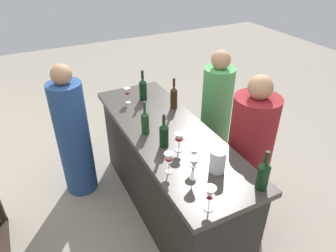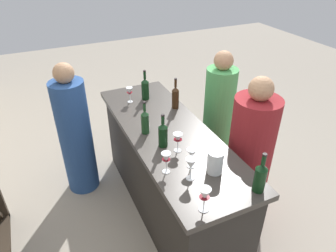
{
  "view_description": "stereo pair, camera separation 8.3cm",
  "coord_description": "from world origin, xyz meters",
  "views": [
    {
      "loc": [
        -2.05,
        1.03,
        2.43
      ],
      "look_at": [
        0.0,
        0.0,
        0.99
      ],
      "focal_mm": 32.91,
      "sensor_mm": 36.0,
      "label": 1
    },
    {
      "loc": [
        -2.09,
        0.96,
        2.43
      ],
      "look_at": [
        0.0,
        0.0,
        0.99
      ],
      "focal_mm": 32.91,
      "sensor_mm": 36.0,
      "label": 2
    }
  ],
  "objects": [
    {
      "name": "wine_bottle_center_olive_green",
      "position": [
        0.06,
        0.19,
        1.06
      ],
      "size": [
        0.07,
        0.07,
        0.3
      ],
      "color": "#193D1E",
      "rests_on": "bar_counter"
    },
    {
      "name": "wine_glass_far_right",
      "position": [
        -0.5,
        0.24,
        1.06
      ],
      "size": [
        0.07,
        0.07,
        0.17
      ],
      "color": "white",
      "rests_on": "bar_counter"
    },
    {
      "name": "person_left_guest",
      "position": [
        0.37,
        -0.79,
        0.67
      ],
      "size": [
        0.41,
        0.41,
        1.45
      ],
      "rotation": [
        0.0,
        0.0,
        1.87
      ],
      "color": "#4CA559",
      "rests_on": "ground"
    },
    {
      "name": "wine_glass_near_left",
      "position": [
        -0.52,
        0.05,
        1.06
      ],
      "size": [
        0.08,
        0.08,
        0.16
      ],
      "color": "white",
      "rests_on": "bar_counter"
    },
    {
      "name": "wine_glass_far_left",
      "position": [
        0.67,
        0.13,
        1.06
      ],
      "size": [
        0.07,
        0.07,
        0.16
      ],
      "color": "white",
      "rests_on": "bar_counter"
    },
    {
      "name": "wine_glass_far_center",
      "position": [
        -0.93,
        0.18,
        1.06
      ],
      "size": [
        0.08,
        0.08,
        0.17
      ],
      "color": "white",
      "rests_on": "bar_counter"
    },
    {
      "name": "wine_glass_near_right",
      "position": [
        -0.64,
        0.12,
        1.07
      ],
      "size": [
        0.08,
        0.08,
        0.18
      ],
      "color": "white",
      "rests_on": "bar_counter"
    },
    {
      "name": "wine_bottle_rightmost_dark_green",
      "position": [
        0.67,
        -0.05,
        1.07
      ],
      "size": [
        0.08,
        0.08,
        0.32
      ],
      "color": "black",
      "rests_on": "bar_counter"
    },
    {
      "name": "wine_glass_near_center",
      "position": [
        -0.3,
        0.05,
        1.06
      ],
      "size": [
        0.08,
        0.08,
        0.16
      ],
      "color": "white",
      "rests_on": "bar_counter"
    },
    {
      "name": "wine_bottle_leftmost_dark_green",
      "position": [
        -0.93,
        -0.25,
        1.06
      ],
      "size": [
        0.08,
        0.08,
        0.31
      ],
      "color": "black",
      "rests_on": "bar_counter"
    },
    {
      "name": "bar_counter",
      "position": [
        0.0,
        0.0,
        0.48
      ],
      "size": [
        2.07,
        0.7,
        0.94
      ],
      "color": "#2A2723",
      "rests_on": "ground"
    },
    {
      "name": "wine_bottle_second_left_dark_green",
      "position": [
        -0.19,
        0.13,
        1.06
      ],
      "size": [
        0.08,
        0.08,
        0.3
      ],
      "color": "black",
      "rests_on": "bar_counter"
    },
    {
      "name": "person_center_guest",
      "position": [
        -0.37,
        -0.65,
        0.68
      ],
      "size": [
        0.41,
        0.41,
        1.49
      ],
      "rotation": [
        0.0,
        0.0,
        1.59
      ],
      "color": "maroon",
      "rests_on": "ground"
    },
    {
      "name": "person_server_behind",
      "position": [
        0.7,
        0.73,
        0.67
      ],
      "size": [
        0.41,
        0.41,
        1.45
      ],
      "rotation": [
        0.0,
        0.0,
        -1.86
      ],
      "color": "#284C8C",
      "rests_on": "ground"
    },
    {
      "name": "water_pitcher",
      "position": [
        -0.64,
        -0.08,
        1.03
      ],
      "size": [
        0.12,
        0.12,
        0.18
      ],
      "color": "silver",
      "rests_on": "bar_counter"
    },
    {
      "name": "wine_bottle_second_right_amber_brown",
      "position": [
        0.36,
        -0.25,
        1.06
      ],
      "size": [
        0.07,
        0.07,
        0.32
      ],
      "color": "#331E0F",
      "rests_on": "bar_counter"
    },
    {
      "name": "ground_plane",
      "position": [
        0.0,
        0.0,
        0.0
      ],
      "size": [
        12.0,
        12.0,
        0.0
      ],
      "primitive_type": "plane",
      "color": "#9E9384"
    }
  ]
}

